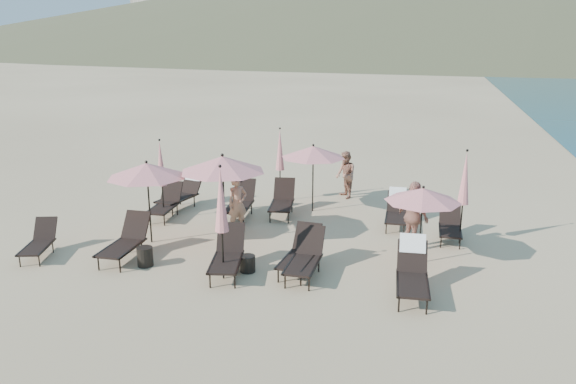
% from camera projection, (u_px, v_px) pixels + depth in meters
% --- Properties ---
extents(ground, '(800.00, 800.00, 0.00)m').
position_uv_depth(ground, '(274.00, 276.00, 13.29)').
color(ground, '#D6BA8C').
rests_on(ground, ground).
extents(lounger_0, '(0.99, 1.60, 0.86)m').
position_uv_depth(lounger_0, '(39.00, 241.00, 14.42)').
color(lounger_0, black).
rests_on(lounger_0, ground).
extents(lounger_1, '(0.74, 1.84, 1.05)m').
position_uv_depth(lounger_1, '(126.00, 240.00, 14.24)').
color(lounger_1, black).
rests_on(lounger_1, ground).
extents(lounger_2, '(1.03, 1.89, 1.03)m').
position_uv_depth(lounger_2, '(228.00, 254.00, 13.36)').
color(lounger_2, black).
rests_on(lounger_2, ground).
extents(lounger_3, '(0.80, 1.79, 1.00)m').
position_uv_depth(lounger_3, '(300.00, 252.00, 13.50)').
color(lounger_3, black).
rests_on(lounger_3, ground).
extents(lounger_4, '(0.68, 1.76, 1.01)m').
position_uv_depth(lounger_4, '(305.00, 257.00, 13.24)').
color(lounger_4, black).
rests_on(lounger_4, ground).
extents(lounger_5, '(0.80, 1.89, 1.15)m').
position_uv_depth(lounger_5, '(412.00, 270.00, 12.27)').
color(lounger_5, black).
rests_on(lounger_5, ground).
extents(lounger_6, '(0.78, 1.76, 0.99)m').
position_uv_depth(lounger_6, '(165.00, 203.00, 17.55)').
color(lounger_6, black).
rests_on(lounger_6, ground).
extents(lounger_7, '(1.09, 2.01, 1.19)m').
position_uv_depth(lounger_7, '(183.00, 190.00, 18.56)').
color(lounger_7, black).
rests_on(lounger_7, ground).
extents(lounger_8, '(0.87, 1.88, 1.05)m').
position_uv_depth(lounger_8, '(240.00, 201.00, 17.61)').
color(lounger_8, black).
rests_on(lounger_8, ground).
extents(lounger_9, '(0.93, 1.87, 1.03)m').
position_uv_depth(lounger_9, '(282.00, 200.00, 17.78)').
color(lounger_9, black).
rests_on(lounger_9, ground).
extents(lounger_10, '(0.66, 1.66, 1.02)m').
position_uv_depth(lounger_10, '(397.00, 210.00, 16.77)').
color(lounger_10, black).
rests_on(lounger_10, ground).
extents(lounger_11, '(0.62, 1.57, 0.90)m').
position_uv_depth(lounger_11, '(450.00, 225.00, 15.61)').
color(lounger_11, black).
rests_on(lounger_11, ground).
extents(umbrella_open_0, '(2.15, 2.15, 2.31)m').
position_uv_depth(umbrella_open_0, '(147.00, 170.00, 14.97)').
color(umbrella_open_0, black).
rests_on(umbrella_open_0, ground).
extents(umbrella_open_1, '(2.32, 2.32, 2.50)m').
position_uv_depth(umbrella_open_1, '(223.00, 164.00, 14.95)').
color(umbrella_open_1, black).
rests_on(umbrella_open_1, ground).
extents(umbrella_open_2, '(1.87, 1.87, 2.01)m').
position_uv_depth(umbrella_open_2, '(423.00, 195.00, 13.61)').
color(umbrella_open_2, black).
rests_on(umbrella_open_2, ground).
extents(umbrella_open_3, '(2.06, 2.06, 2.22)m').
position_uv_depth(umbrella_open_3, '(313.00, 152.00, 17.76)').
color(umbrella_open_3, black).
rests_on(umbrella_open_3, ground).
extents(umbrella_closed_0, '(0.32, 0.32, 2.74)m').
position_uv_depth(umbrella_closed_0, '(221.00, 201.00, 12.68)').
color(umbrella_closed_0, black).
rests_on(umbrella_closed_0, ground).
extents(umbrella_closed_1, '(0.31, 0.31, 2.63)m').
position_uv_depth(umbrella_closed_1, '(465.00, 179.00, 14.94)').
color(umbrella_closed_1, black).
rests_on(umbrella_closed_1, ground).
extents(umbrella_closed_2, '(0.30, 0.30, 2.53)m').
position_uv_depth(umbrella_closed_2, '(161.00, 164.00, 17.01)').
color(umbrella_closed_2, black).
rests_on(umbrella_closed_2, ground).
extents(umbrella_closed_3, '(0.30, 0.30, 2.56)m').
position_uv_depth(umbrella_closed_3, '(280.00, 150.00, 18.95)').
color(umbrella_closed_3, black).
rests_on(umbrella_closed_3, ground).
extents(side_table_0, '(0.40, 0.40, 0.49)m').
position_uv_depth(side_table_0, '(145.00, 257.00, 13.84)').
color(side_table_0, black).
rests_on(side_table_0, ground).
extents(side_table_1, '(0.37, 0.37, 0.41)m').
position_uv_depth(side_table_1, '(248.00, 264.00, 13.52)').
color(side_table_1, black).
rests_on(side_table_1, ground).
extents(beachgoer_a, '(0.70, 0.70, 1.63)m').
position_uv_depth(beachgoer_a, '(238.00, 204.00, 16.24)').
color(beachgoer_a, tan).
rests_on(beachgoer_a, ground).
extents(beachgoer_b, '(0.95, 1.01, 1.65)m').
position_uv_depth(beachgoer_b, '(346.00, 175.00, 19.58)').
color(beachgoer_b, '#A76E56').
rests_on(beachgoer_b, ground).
extents(beachgoer_c, '(1.07, 1.12, 1.87)m').
position_uv_depth(beachgoer_c, '(413.00, 216.00, 14.75)').
color(beachgoer_c, tan).
rests_on(beachgoer_c, ground).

